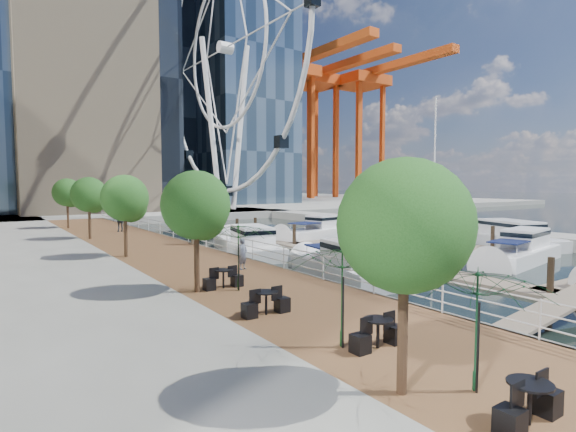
{
  "coord_description": "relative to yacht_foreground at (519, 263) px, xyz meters",
  "views": [
    {
      "loc": [
        -18.03,
        -11.74,
        5.08
      ],
      "look_at": [
        -1.55,
        12.27,
        3.0
      ],
      "focal_mm": 28.0,
      "sensor_mm": 36.0,
      "label": 1
    }
  ],
  "objects": [
    {
      "name": "ground",
      "position": [
        -10.55,
        -3.45,
        0.0
      ],
      "size": [
        520.0,
        520.0,
        0.0
      ],
      "primitive_type": "plane",
      "color": "black",
      "rests_on": "ground"
    },
    {
      "name": "boardwalk",
      "position": [
        -19.55,
        11.55,
        0.5
      ],
      "size": [
        6.0,
        60.0,
        1.0
      ],
      "primitive_type": "cube",
      "color": "brown",
      "rests_on": "ground"
    },
    {
      "name": "seawall",
      "position": [
        -16.55,
        11.55,
        0.5
      ],
      "size": [
        0.25,
        60.0,
        1.0
      ],
      "primitive_type": "cube",
      "color": "#595954",
      "rests_on": "ground"
    },
    {
      "name": "land_far",
      "position": [
        -10.55,
        98.55,
        0.5
      ],
      "size": [
        200.0,
        114.0,
        1.0
      ],
      "primitive_type": "cube",
      "color": "gray",
      "rests_on": "ground"
    },
    {
      "name": "breakwater",
      "position": [
        9.45,
        16.55,
        0.5
      ],
      "size": [
        4.0,
        60.0,
        1.0
      ],
      "primitive_type": "cube",
      "color": "gray",
      "rests_on": "ground"
    },
    {
      "name": "pier",
      "position": [
        3.45,
        48.55,
        0.5
      ],
      "size": [
        14.0,
        12.0,
        1.0
      ],
      "primitive_type": "cube",
      "color": "gray",
      "rests_on": "ground"
    },
    {
      "name": "railing",
      "position": [
        -16.65,
        11.55,
        1.52
      ],
      "size": [
        0.1,
        60.0,
        1.05
      ],
      "primitive_type": null,
      "color": "white",
      "rests_on": "boardwalk"
    },
    {
      "name": "floating_docks",
      "position": [
        -2.58,
        6.53,
        0.49
      ],
      "size": [
        16.0,
        34.0,
        2.6
      ],
      "color": "#6D6051",
      "rests_on": "ground"
    },
    {
      "name": "ferris_wheel",
      "position": [
        3.45,
        48.55,
        25.92
      ],
      "size": [
        5.8,
        45.6,
        47.8
      ],
      "color": "white",
      "rests_on": "ground"
    },
    {
      "name": "port_cranes",
      "position": [
        57.12,
        92.21,
        20.0
      ],
      "size": [
        40.0,
        52.0,
        38.0
      ],
      "color": "#D84C14",
      "rests_on": "ground"
    },
    {
      "name": "street_trees",
      "position": [
        -21.95,
        10.55,
        4.29
      ],
      "size": [
        2.6,
        42.6,
        4.6
      ],
      "color": "#3F2B1C",
      "rests_on": "ground"
    },
    {
      "name": "cafe_tables",
      "position": [
        -20.95,
        -5.45,
        1.37
      ],
      "size": [
        2.5,
        13.7,
        0.74
      ],
      "color": "black",
      "rests_on": "ground"
    },
    {
      "name": "yacht_foreground",
      "position": [
        0.0,
        0.0,
        0.0
      ],
      "size": [
        9.77,
        4.12,
        2.15
      ],
      "primitive_type": null,
      "rotation": [
        0.0,
        0.0,
        1.74
      ],
      "color": "white",
      "rests_on": "ground"
    },
    {
      "name": "pedestrian_near",
      "position": [
        -18.33,
        3.53,
        1.75
      ],
      "size": [
        0.65,
        0.56,
        1.49
      ],
      "primitive_type": "imported",
      "rotation": [
        0.0,
        0.0,
        0.46
      ],
      "color": "slate",
      "rests_on": "boardwalk"
    },
    {
      "name": "pedestrian_mid",
      "position": [
        -17.05,
        13.28,
        1.99
      ],
      "size": [
        0.99,
        1.13,
        1.98
      ],
      "primitive_type": "imported",
      "rotation": [
        0.0,
        0.0,
        -1.85
      ],
      "color": "gray",
      "rests_on": "boardwalk"
    },
    {
      "name": "pedestrian_far",
      "position": [
        -18.79,
        24.42,
        1.97
      ],
      "size": [
        1.14,
        0.5,
        1.94
      ],
      "primitive_type": "imported",
      "rotation": [
        0.0,
        0.0,
        3.12
      ],
      "color": "#363B44",
      "rests_on": "boardwalk"
    },
    {
      "name": "moored_yachts",
      "position": [
        -1.14,
        6.98,
        0.0
      ],
      "size": [
        26.23,
        29.62,
        11.5
      ],
      "color": "silver",
      "rests_on": "ground"
    },
    {
      "name": "cafe_seating",
      "position": [
        -20.83,
        -5.54,
        2.29
      ],
      "size": [
        4.38,
        13.77,
        2.62
      ],
      "color": "#0F391E",
      "rests_on": "ground"
    }
  ]
}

